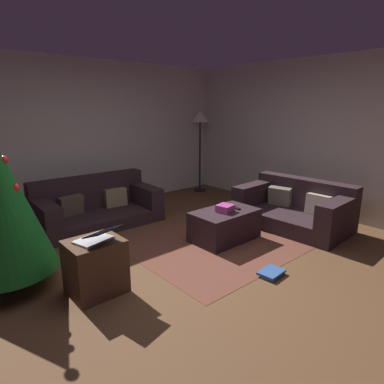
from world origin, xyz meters
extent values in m
plane|color=brown|center=(0.00, 0.00, 0.00)|extent=(6.40, 6.40, 0.00)
cube|color=beige|center=(0.00, 3.14, 1.30)|extent=(6.40, 0.12, 2.60)
cube|color=beige|center=(3.14, 0.00, 1.30)|extent=(0.12, 6.40, 2.60)
cube|color=#2D1E23|center=(-0.05, 2.15, 0.10)|extent=(1.87, 0.98, 0.20)
cube|color=#2D1E23|center=(-0.04, 2.50, 0.47)|extent=(1.85, 0.29, 0.53)
cube|color=#2D1E23|center=(0.75, 2.13, 0.36)|extent=(0.27, 0.94, 0.32)
cube|color=#2D1E23|center=(-0.86, 2.17, 0.36)|extent=(0.27, 0.94, 0.32)
cube|color=#8C7A5B|center=(0.32, 2.29, 0.35)|extent=(0.37, 0.17, 0.31)
cube|color=brown|center=(-0.42, 2.31, 0.35)|extent=(0.37, 0.19, 0.31)
cube|color=#2D1E23|center=(2.15, 0.12, 0.12)|extent=(1.04, 1.67, 0.24)
cube|color=#2D1E23|center=(2.51, 0.14, 0.47)|extent=(0.31, 1.64, 0.46)
cube|color=#2D1E23|center=(2.18, -0.57, 0.41)|extent=(0.98, 0.28, 0.33)
cube|color=#2D1E23|center=(2.12, 0.82, 0.41)|extent=(0.98, 0.28, 0.33)
cube|color=#BCB299|center=(2.33, -0.19, 0.39)|extent=(0.15, 0.36, 0.31)
cube|color=#716B5B|center=(2.30, 0.46, 0.39)|extent=(0.24, 0.39, 0.31)
cube|color=#2D1E23|center=(1.00, 0.46, 0.21)|extent=(0.92, 0.57, 0.42)
cube|color=#B23F8C|center=(0.97, 0.43, 0.47)|extent=(0.24, 0.23, 0.10)
cube|color=black|center=(1.18, 0.42, 0.43)|extent=(0.07, 0.17, 0.02)
cylinder|color=brown|center=(-1.58, 1.04, 0.10)|extent=(0.10, 0.10, 0.20)
sphere|color=red|center=(-1.49, 1.01, 1.33)|extent=(0.08, 0.08, 0.08)
sphere|color=red|center=(-1.45, 0.93, 1.06)|extent=(0.08, 0.08, 0.08)
sphere|color=#2699E5|center=(-1.30, 1.22, 0.51)|extent=(0.06, 0.06, 0.06)
cube|color=#4C3323|center=(-0.95, 0.36, 0.28)|extent=(0.52, 0.44, 0.55)
cube|color=silver|center=(-0.95, 0.36, 0.56)|extent=(0.38, 0.32, 0.02)
cube|color=black|center=(-0.91, 0.21, 0.69)|extent=(0.38, 0.31, 0.09)
cube|color=#2D5193|center=(0.64, -0.62, 0.01)|extent=(0.28, 0.18, 0.03)
cube|color=#2D5193|center=(0.64, -0.60, 0.04)|extent=(0.30, 0.23, 0.03)
cylinder|color=black|center=(2.60, 2.72, 0.01)|extent=(0.28, 0.28, 0.02)
cylinder|color=black|center=(2.60, 2.72, 0.74)|extent=(0.04, 0.04, 1.49)
cone|color=beige|center=(2.60, 2.72, 1.61)|extent=(0.36, 0.36, 0.24)
cube|color=brown|center=(1.00, 0.46, 0.00)|extent=(2.60, 2.00, 0.01)
camera|label=1|loc=(-2.20, -2.52, 1.82)|focal=31.04mm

